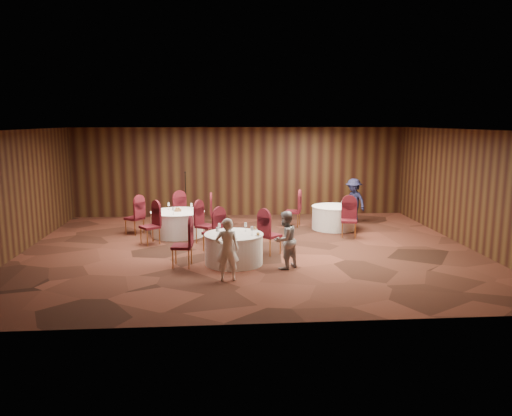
{
  "coord_description": "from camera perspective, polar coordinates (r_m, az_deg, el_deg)",
  "views": [
    {
      "loc": [
        -0.82,
        -13.03,
        3.43
      ],
      "look_at": [
        0.2,
        0.2,
        1.1
      ],
      "focal_mm": 35.0,
      "sensor_mm": 36.0,
      "label": 1
    }
  ],
  "objects": [
    {
      "name": "tabletop_left",
      "position": [
        15.16,
        -8.94,
        -0.07
      ],
      "size": [
        0.78,
        0.89,
        0.22
      ],
      "color": "silver",
      "rests_on": "table_left"
    },
    {
      "name": "room_shell",
      "position": [
        13.14,
        -0.8,
        3.55
      ],
      "size": [
        12.0,
        12.0,
        12.0
      ],
      "color": "silver",
      "rests_on": "ground"
    },
    {
      "name": "tabletop_right",
      "position": [
        15.87,
        9.86,
        0.63
      ],
      "size": [
        0.08,
        0.08,
        0.22
      ],
      "color": "silver",
      "rests_on": "table_right"
    },
    {
      "name": "table_left",
      "position": [
        15.25,
        -8.91,
        -1.72
      ],
      "size": [
        1.63,
        1.63,
        0.74
      ],
      "color": "white",
      "rests_on": "ground"
    },
    {
      "name": "mic_stand",
      "position": [
        17.6,
        -8.02,
        0.28
      ],
      "size": [
        0.24,
        0.24,
        1.7
      ],
      "color": "black",
      "rests_on": "ground"
    },
    {
      "name": "man_c",
      "position": [
        17.2,
        11.08,
        0.81
      ],
      "size": [
        1.0,
        1.12,
        1.51
      ],
      "primitive_type": "imported",
      "rotation": [
        0.0,
        0.0,
        5.29
      ],
      "color": "#161731",
      "rests_on": "ground"
    },
    {
      "name": "table_right",
      "position": [
        16.16,
        8.9,
        -1.06
      ],
      "size": [
        1.42,
        1.42,
        0.74
      ],
      "color": "white",
      "rests_on": "ground"
    },
    {
      "name": "ground",
      "position": [
        13.5,
        -0.78,
        -4.76
      ],
      "size": [
        12.0,
        12.0,
        0.0
      ],
      "primitive_type": "plane",
      "color": "black",
      "rests_on": "ground"
    },
    {
      "name": "chairs_left",
      "position": [
        15.24,
        -8.98,
        -1.25
      ],
      "size": [
        3.19,
        3.0,
        1.0
      ],
      "color": "#430D19",
      "rests_on": "ground"
    },
    {
      "name": "table_main",
      "position": [
        12.12,
        -2.54,
        -4.65
      ],
      "size": [
        1.43,
        1.43,
        0.74
      ],
      "color": "white",
      "rests_on": "ground"
    },
    {
      "name": "woman_b",
      "position": [
        11.67,
        3.35,
        -3.67
      ],
      "size": [
        0.84,
        0.82,
        1.37
      ],
      "primitive_type": "imported",
      "rotation": [
        0.0,
        0.0,
        3.84
      ],
      "color": "#9D9EA2",
      "rests_on": "ground"
    },
    {
      "name": "tabletop_main",
      "position": [
        11.92,
        -1.84,
        -2.58
      ],
      "size": [
        1.07,
        1.13,
        0.22
      ],
      "color": "silver",
      "rests_on": "table_main"
    },
    {
      "name": "chairs_right",
      "position": [
        15.71,
        7.28,
        -0.87
      ],
      "size": [
        2.08,
        2.26,
        1.0
      ],
      "color": "#430D19",
      "rests_on": "ground"
    },
    {
      "name": "woman_a",
      "position": [
        10.79,
        -3.31,
        -4.75
      ],
      "size": [
        0.51,
        0.33,
        1.38
      ],
      "primitive_type": "imported",
      "rotation": [
        0.0,
        0.0,
        3.15
      ],
      "color": "white",
      "rests_on": "ground"
    },
    {
      "name": "chairs_main",
      "position": [
        12.71,
        -3.8,
        -3.4
      ],
      "size": [
        2.86,
        2.03,
        1.0
      ],
      "color": "#430D19",
      "rests_on": "ground"
    }
  ]
}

